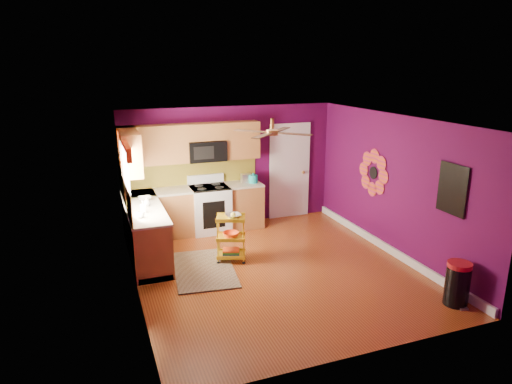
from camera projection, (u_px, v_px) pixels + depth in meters
name	position (u px, v px, depth m)	size (l,w,h in m)	color
ground	(275.00, 269.00, 7.65)	(5.00, 5.00, 0.00)	maroon
room_envelope	(278.00, 175.00, 7.22)	(4.54, 5.04, 2.52)	#4E083F
lower_cabinets	(174.00, 221.00, 8.72)	(2.81, 2.31, 0.94)	brown
electric_range	(210.00, 208.00, 9.30)	(0.76, 0.66, 1.13)	white
upper_cabinetry	(173.00, 147.00, 8.71)	(2.80, 2.30, 1.26)	brown
left_window	(125.00, 166.00, 7.38)	(0.08, 1.35, 1.08)	white
panel_door	(289.00, 172.00, 10.05)	(0.95, 0.11, 2.15)	white
right_wall_art	(406.00, 179.00, 7.70)	(0.04, 2.74, 1.04)	black
ceiling_fan	(272.00, 132.00, 7.21)	(1.01, 1.01, 0.26)	#BF8C3F
shag_rug	(204.00, 269.00, 7.64)	(0.97, 1.58, 0.02)	black
rolling_cart	(231.00, 236.00, 7.87)	(0.59, 0.51, 0.89)	gold
trash_can	(457.00, 284.00, 6.47)	(0.41, 0.42, 0.65)	black
teal_kettle	(253.00, 179.00, 9.46)	(0.18, 0.18, 0.21)	teal
toaster	(246.00, 178.00, 9.51)	(0.22, 0.15, 0.18)	beige
soap_bottle_a	(143.00, 207.00, 7.57)	(0.09, 0.09, 0.20)	#EA3F72
soap_bottle_b	(147.00, 202.00, 7.92)	(0.12, 0.12, 0.15)	white
counter_dish	(145.00, 199.00, 8.27)	(0.24, 0.24, 0.06)	white
counter_cup	(141.00, 215.00, 7.32)	(0.13, 0.13, 0.10)	white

